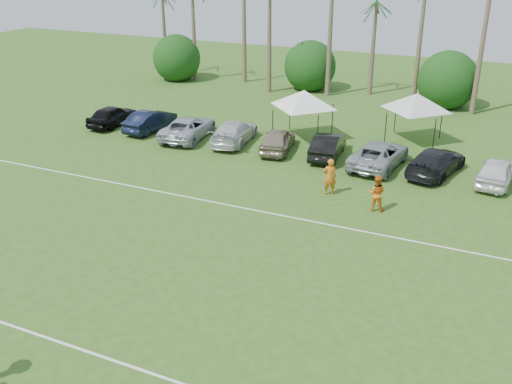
% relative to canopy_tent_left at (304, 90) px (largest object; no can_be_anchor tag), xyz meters
% --- Properties ---
extents(field_lines, '(80.00, 12.10, 0.01)m').
position_rel_canopy_tent_left_xyz_m(field_lines, '(1.64, -17.68, -3.32)').
color(field_lines, white).
rests_on(field_lines, ground).
extents(palm_tree_4, '(2.40, 2.40, 8.90)m').
position_rel_canopy_tent_left_xyz_m(palm_tree_4, '(-2.36, 12.32, 4.16)').
color(palm_tree_4, brown).
rests_on(palm_tree_4, ground).
extents(bush_tree_0, '(4.00, 4.00, 4.00)m').
position_rel_canopy_tent_left_xyz_m(bush_tree_0, '(-17.36, 13.32, -1.53)').
color(bush_tree_0, brown).
rests_on(bush_tree_0, ground).
extents(bush_tree_1, '(4.00, 4.00, 4.00)m').
position_rel_canopy_tent_left_xyz_m(bush_tree_1, '(-4.36, 13.32, -1.53)').
color(bush_tree_1, brown).
rests_on(bush_tree_1, ground).
extents(bush_tree_2, '(4.00, 4.00, 4.00)m').
position_rel_canopy_tent_left_xyz_m(bush_tree_2, '(7.64, 13.32, -1.53)').
color(bush_tree_2, brown).
rests_on(bush_tree_2, ground).
extents(sideline_player_a, '(0.85, 0.73, 1.98)m').
position_rel_canopy_tent_left_xyz_m(sideline_player_a, '(4.50, -8.24, -2.33)').
color(sideline_player_a, orange).
rests_on(sideline_player_a, ground).
extents(sideline_player_b, '(1.01, 0.85, 1.84)m').
position_rel_canopy_tent_left_xyz_m(sideline_player_b, '(7.20, -9.19, -2.40)').
color(sideline_player_b, orange).
rests_on(sideline_player_b, ground).
extents(canopy_tent_left, '(4.79, 4.79, 3.88)m').
position_rel_canopy_tent_left_xyz_m(canopy_tent_left, '(0.00, 0.00, 0.00)').
color(canopy_tent_left, black).
rests_on(canopy_tent_left, ground).
extents(canopy_tent_right, '(4.73, 4.73, 3.83)m').
position_rel_canopy_tent_left_xyz_m(canopy_tent_right, '(6.92, 2.40, -0.04)').
color(canopy_tent_right, black).
rests_on(canopy_tent_right, ground).
extents(parked_car_0, '(1.77, 4.36, 1.48)m').
position_rel_canopy_tent_left_xyz_m(parked_car_0, '(-13.63, -2.85, -2.58)').
color(parked_car_0, black).
rests_on(parked_car_0, ground).
extents(parked_car_1, '(1.89, 4.60, 1.48)m').
position_rel_canopy_tent_left_xyz_m(parked_car_1, '(-10.37, -2.80, -2.58)').
color(parked_car_1, black).
rests_on(parked_car_1, ground).
extents(parked_car_2, '(3.10, 5.59, 1.48)m').
position_rel_canopy_tent_left_xyz_m(parked_car_2, '(-7.12, -3.13, -2.58)').
color(parked_car_2, '#A9ADB7').
rests_on(parked_car_2, ground).
extents(parked_car_3, '(2.73, 5.33, 1.48)m').
position_rel_canopy_tent_left_xyz_m(parked_car_3, '(-3.86, -2.69, -2.58)').
color(parked_car_3, silver).
rests_on(parked_car_3, ground).
extents(parked_car_4, '(2.51, 4.59, 1.48)m').
position_rel_canopy_tent_left_xyz_m(parked_car_4, '(-0.60, -3.03, -2.58)').
color(parked_car_4, gray).
rests_on(parked_car_4, ground).
extents(parked_car_5, '(2.04, 4.64, 1.48)m').
position_rel_canopy_tent_left_xyz_m(parked_car_5, '(2.65, -2.76, -2.58)').
color(parked_car_5, black).
rests_on(parked_car_5, ground).
extents(parked_car_6, '(2.97, 5.55, 1.48)m').
position_rel_canopy_tent_left_xyz_m(parked_car_6, '(5.91, -3.11, -2.58)').
color(parked_car_6, '#999EA3').
rests_on(parked_car_6, ground).
extents(parked_car_7, '(3.23, 5.45, 1.48)m').
position_rel_canopy_tent_left_xyz_m(parked_car_7, '(9.16, -2.91, -2.58)').
color(parked_car_7, black).
rests_on(parked_car_7, ground).
extents(parked_car_8, '(2.26, 4.53, 1.48)m').
position_rel_canopy_tent_left_xyz_m(parked_car_8, '(12.42, -3.09, -2.58)').
color(parked_car_8, white).
rests_on(parked_car_8, ground).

